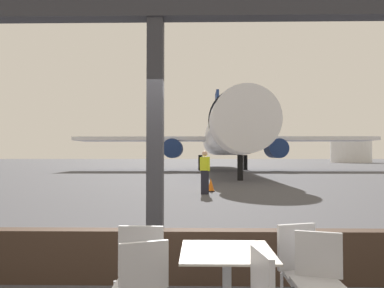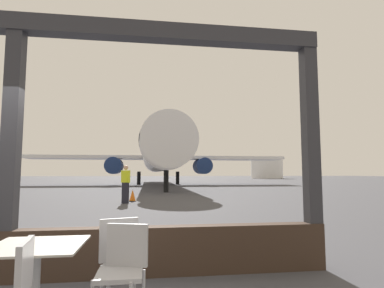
{
  "view_description": "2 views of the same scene",
  "coord_description": "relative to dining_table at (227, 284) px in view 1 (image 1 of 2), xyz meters",
  "views": [
    {
      "loc": [
        0.54,
        -4.59,
        1.57
      ],
      "look_at": [
        0.17,
        15.37,
        2.17
      ],
      "focal_mm": 34.63,
      "sensor_mm": 36.0,
      "label": 1
    },
    {
      "loc": [
        1.78,
        -4.38,
        1.37
      ],
      "look_at": [
        4.48,
        14.71,
        3.18
      ],
      "focal_mm": 29.26,
      "sensor_mm": 36.0,
      "label": 2
    }
  ],
  "objects": [
    {
      "name": "ground_crew_worker",
      "position": [
        -0.01,
        11.63,
        0.47
      ],
      "size": [
        0.4,
        0.46,
        1.74
      ],
      "color": "black",
      "rests_on": "ground"
    },
    {
      "name": "window_frame",
      "position": [
        -0.79,
        1.28,
        0.81
      ],
      "size": [
        8.61,
        0.24,
        3.52
      ],
      "color": "#38281E",
      "rests_on": "ground"
    },
    {
      "name": "cafe_chair_window_left",
      "position": [
        -0.73,
        -0.23,
        0.11
      ],
      "size": [
        0.5,
        0.5,
        0.87
      ],
      "color": "#B2B2B7",
      "rests_on": "ground"
    },
    {
      "name": "cafe_chair_window_right",
      "position": [
        -0.76,
        0.08,
        0.13
      ],
      "size": [
        0.41,
        0.41,
        0.94
      ],
      "color": "#B2B2B7",
      "rests_on": "ground"
    },
    {
      "name": "traffic_cone",
      "position": [
        0.27,
        12.71,
        -0.16
      ],
      "size": [
        0.36,
        0.36,
        0.57
      ],
      "color": "orange",
      "rests_on": "ground"
    },
    {
      "name": "cafe_chair_side_extra",
      "position": [
        0.78,
        -0.09,
        0.11
      ],
      "size": [
        0.48,
        0.48,
        0.89
      ],
      "color": "#B2B2B7",
      "rests_on": "ground"
    },
    {
      "name": "cafe_chair_aisle_left",
      "position": [
        0.73,
        0.24,
        0.1
      ],
      "size": [
        0.48,
        0.48,
        0.9
      ],
      "color": "#B2B2B7",
      "rests_on": "ground"
    },
    {
      "name": "ground_plane",
      "position": [
        -0.79,
        41.28,
        -0.43
      ],
      "size": [
        220.0,
        220.0,
        0.0
      ],
      "primitive_type": "plane",
      "color": "#424247"
    },
    {
      "name": "fuel_storage_tank",
      "position": [
        32.16,
        76.16,
        1.96
      ],
      "size": [
        8.27,
        8.27,
        4.77
      ],
      "primitive_type": "cylinder",
      "color": "white",
      "rests_on": "ground"
    },
    {
      "name": "dining_table",
      "position": [
        0.0,
        0.0,
        0.0
      ],
      "size": [
        0.81,
        0.81,
        0.72
      ],
      "color": "#ADA89E",
      "rests_on": "ground"
    },
    {
      "name": "airplane",
      "position": [
        2.32,
        33.34,
        3.1
      ],
      "size": [
        30.43,
        34.74,
        10.49
      ],
      "color": "silver",
      "rests_on": "ground"
    }
  ]
}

